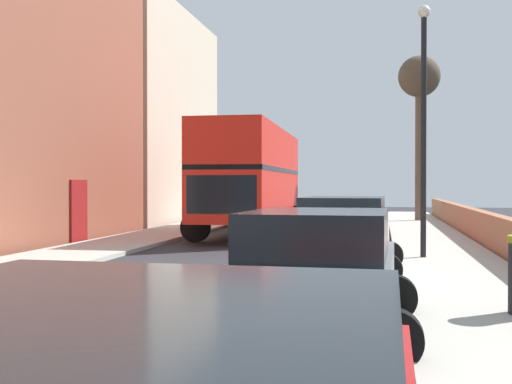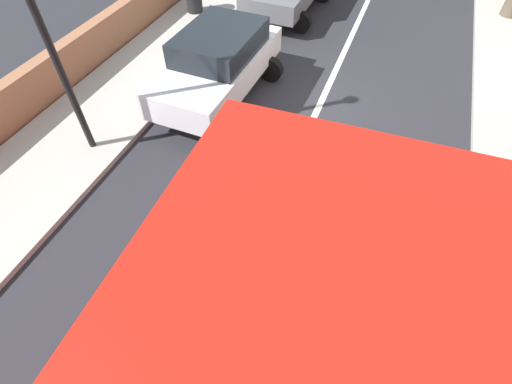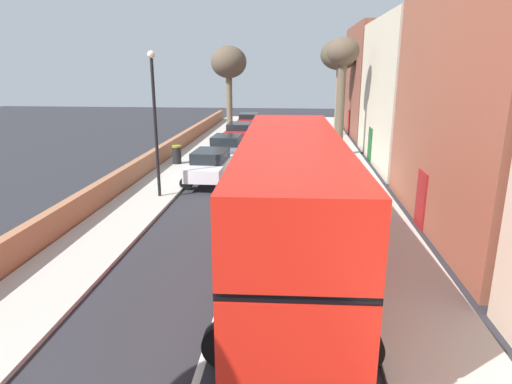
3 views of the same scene
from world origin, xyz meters
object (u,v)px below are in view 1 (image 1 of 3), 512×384
Objects in this scene: parked_car_grey_right_2 at (319,265)px; parked_car_white_right_3 at (344,231)px; lamppost_right at (424,110)px; double_decker_bus at (252,174)px; street_tree_right_3 at (419,84)px.

parked_car_grey_right_2 is 0.99× the size of parked_car_white_right_3.
double_decker_bus is at bearing 127.94° from lamppost_right.
double_decker_bus is at bearing 111.64° from parked_car_white_right_3.
lamppost_right reaches higher than parked_car_white_right_3.
parked_car_white_right_3 is 0.66× the size of lamppost_right.
parked_car_white_right_3 is 20.65m from street_tree_right_3.
double_decker_bus is at bearing -127.17° from street_tree_right_3.
double_decker_bus is 1.72× the size of lamppost_right.
lamppost_right is at bearing 57.99° from parked_car_white_right_3.
double_decker_bus is 9.87m from lamppost_right.
street_tree_right_3 reaches higher than parked_car_grey_right_2.
double_decker_bus is 16.63m from parked_car_grey_right_2.
lamppost_right is (1.80, 2.88, 2.85)m from parked_car_white_right_3.
parked_car_grey_right_2 is at bearing -95.97° from street_tree_right_3.
double_decker_bus reaches higher than parked_car_white_right_3.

